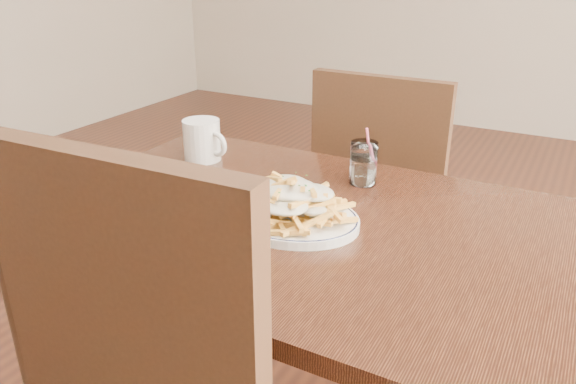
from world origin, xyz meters
The scene contains 8 objects.
table centered at (0.00, 0.00, 0.67)m, with size 1.20×0.80×0.75m.
chair_far centered at (-0.04, 0.70, 0.54)m, with size 0.44×0.44×0.95m.
fries_plate centered at (-0.01, -0.04, 0.76)m, with size 0.39×0.36×0.02m.
loaded_fries centered at (-0.01, -0.04, 0.81)m, with size 0.30×0.26×0.08m.
napkin centered at (-0.31, -0.07, 0.75)m, with size 0.18×0.11×0.01m, color white.
cutlery centered at (-0.31, -0.06, 0.76)m, with size 0.18×0.11×0.01m.
water_glass centered at (0.05, 0.24, 0.80)m, with size 0.07×0.07×0.15m.
coffee_mug centered at (-0.41, 0.19, 0.81)m, with size 0.15×0.10×0.11m.
Camera 1 is at (0.52, -1.00, 1.29)m, focal length 35.00 mm.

